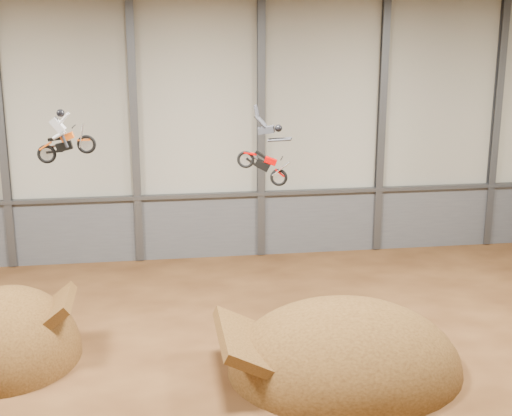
% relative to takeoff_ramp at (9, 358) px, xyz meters
% --- Properties ---
extents(floor, '(40.00, 40.00, 0.00)m').
position_rel_takeoff_ramp_xyz_m(floor, '(8.28, -3.83, 0.00)').
color(floor, '#462712').
rests_on(floor, ground).
extents(back_wall, '(40.00, 0.10, 14.00)m').
position_rel_takeoff_ramp_xyz_m(back_wall, '(8.28, 11.17, 7.00)').
color(back_wall, '#B0AD9C').
rests_on(back_wall, ground).
extents(lower_band_back, '(39.80, 0.18, 3.50)m').
position_rel_takeoff_ramp_xyz_m(lower_band_back, '(8.28, 11.07, 1.75)').
color(lower_band_back, '#57595E').
rests_on(lower_band_back, ground).
extents(steel_rail, '(39.80, 0.35, 0.20)m').
position_rel_takeoff_ramp_xyz_m(steel_rail, '(8.28, 10.92, 3.55)').
color(steel_rail, '#47494F').
rests_on(steel_rail, lower_band_back).
extents(steel_column_1, '(0.40, 0.36, 13.90)m').
position_rel_takeoff_ramp_xyz_m(steel_column_1, '(-1.72, 10.97, 7.00)').
color(steel_column_1, '#47494F').
rests_on(steel_column_1, ground).
extents(steel_column_2, '(0.40, 0.36, 13.90)m').
position_rel_takeoff_ramp_xyz_m(steel_column_2, '(4.95, 10.97, 7.00)').
color(steel_column_2, '#47494F').
rests_on(steel_column_2, ground).
extents(steel_column_3, '(0.40, 0.36, 13.90)m').
position_rel_takeoff_ramp_xyz_m(steel_column_3, '(11.61, 10.97, 7.00)').
color(steel_column_3, '#47494F').
rests_on(steel_column_3, ground).
extents(steel_column_4, '(0.40, 0.36, 13.90)m').
position_rel_takeoff_ramp_xyz_m(steel_column_4, '(18.28, 10.97, 7.00)').
color(steel_column_4, '#47494F').
rests_on(steel_column_4, ground).
extents(steel_column_5, '(0.40, 0.36, 13.90)m').
position_rel_takeoff_ramp_xyz_m(steel_column_5, '(24.95, 10.97, 7.00)').
color(steel_column_5, '#47494F').
rests_on(steel_column_5, ground).
extents(takeoff_ramp, '(5.57, 6.42, 5.57)m').
position_rel_takeoff_ramp_xyz_m(takeoff_ramp, '(0.00, 0.00, 0.00)').
color(takeoff_ramp, '#402710').
rests_on(takeoff_ramp, ground).
extents(landing_ramp, '(8.84, 7.82, 5.10)m').
position_rel_takeoff_ramp_xyz_m(landing_ramp, '(12.69, -2.80, 0.00)').
color(landing_ramp, '#402710').
rests_on(landing_ramp, ground).
extents(fmx_rider_a, '(2.57, 0.95, 2.38)m').
position_rel_takeoff_ramp_xyz_m(fmx_rider_a, '(2.82, -0.17, 8.84)').
color(fmx_rider_a, '#F15D12').
extents(fmx_rider_b, '(3.70, 1.80, 3.44)m').
position_rel_takeoff_ramp_xyz_m(fmx_rider_b, '(9.87, 0.36, 8.08)').
color(fmx_rider_b, '#AD0100').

